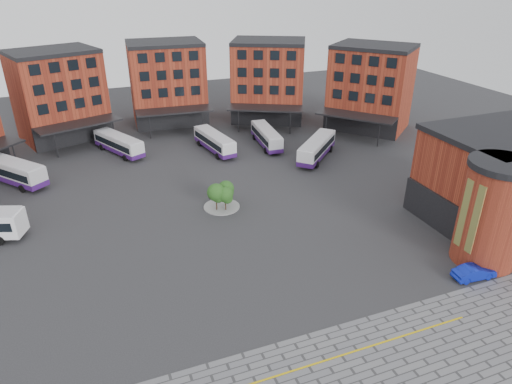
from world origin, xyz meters
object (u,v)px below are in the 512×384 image
object	(u,v)px
tree_island	(222,194)
bus_b	(11,171)
bus_e	(266,136)
bus_d	(214,142)
bus_f	(317,148)
bus_c	(119,144)
blue_car	(474,272)

from	to	relation	value
tree_island	bus_b	size ratio (longest dim) A/B	0.41
bus_e	bus_d	bearing A→B (deg)	-179.54
bus_b	bus_e	world-z (taller)	bus_b
bus_d	bus_f	distance (m)	16.11
bus_d	bus_f	world-z (taller)	bus_f
bus_c	blue_car	xyz separation A→B (m)	(27.52, -45.04, -0.93)
bus_f	blue_car	world-z (taller)	bus_f
bus_e	tree_island	bearing A→B (deg)	-120.92
tree_island	bus_c	size ratio (longest dim) A/B	0.42
bus_c	bus_f	xyz separation A→B (m)	(27.89, -12.96, 0.07)
blue_car	bus_b	bearing A→B (deg)	51.72
tree_island	bus_b	distance (m)	29.83
bus_d	bus_f	bearing A→B (deg)	-41.85
tree_island	bus_e	size ratio (longest dim) A/B	0.42
bus_b	bus_f	distance (m)	43.12
bus_d	bus_f	xyz separation A→B (m)	(13.65, -8.56, 0.10)
bus_f	blue_car	distance (m)	32.10
bus_f	bus_c	bearing A→B (deg)	-159.02
bus_b	bus_c	xyz separation A→B (m)	(14.67, 6.00, -0.15)
bus_f	bus_e	bearing A→B (deg)	168.62
bus_c	bus_f	size ratio (longest dim) A/B	1.09
tree_island	bus_f	world-z (taller)	tree_island
bus_b	bus_d	world-z (taller)	bus_b
blue_car	tree_island	bearing A→B (deg)	43.82
bus_b	blue_car	bearing A→B (deg)	-82.13
bus_c	bus_f	bearing A→B (deg)	-50.85
bus_d	blue_car	xyz separation A→B (m)	(13.28, -40.64, -0.90)
bus_e	bus_f	distance (m)	9.36
tree_island	bus_d	world-z (taller)	tree_island
bus_e	blue_car	bearing A→B (deg)	-78.29
bus_b	bus_f	xyz separation A→B (m)	(42.56, -6.96, -0.08)
blue_car	bus_f	bearing A→B (deg)	3.83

